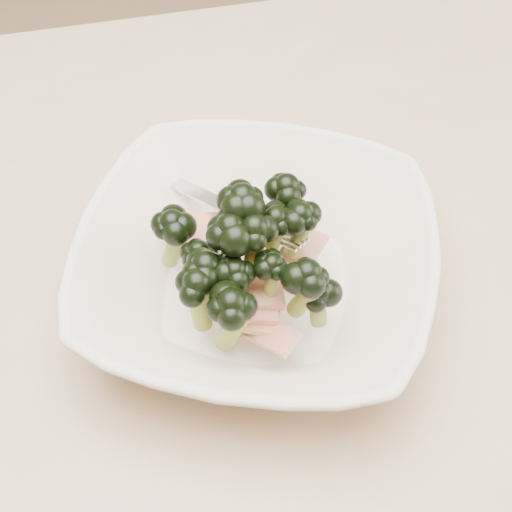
# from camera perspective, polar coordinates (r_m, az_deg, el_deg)

# --- Properties ---
(dining_table) EXTENTS (1.20, 0.80, 0.75)m
(dining_table) POSITION_cam_1_polar(r_m,az_deg,el_deg) (0.75, -9.54, -5.04)
(dining_table) COLOR tan
(dining_table) RESTS_ON ground
(broccoli_dish) EXTENTS (0.39, 0.39, 0.13)m
(broccoli_dish) POSITION_cam_1_polar(r_m,az_deg,el_deg) (0.60, -0.07, -0.65)
(broccoli_dish) COLOR beige
(broccoli_dish) RESTS_ON dining_table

